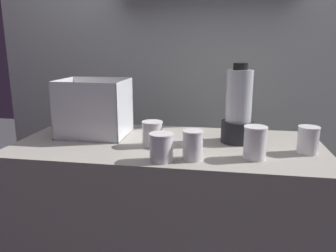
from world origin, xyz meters
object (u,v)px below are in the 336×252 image
Objects in this scene: blender_pitcher at (238,110)px; juice_cup_pomegranate_right at (255,144)px; juice_cup_mango_left at (161,149)px; juice_cup_orange_middle at (193,147)px; juice_cup_beet_far_left at (152,135)px; carrot_display_bin at (94,119)px; juice_cup_mango_far_right at (308,141)px.

blender_pitcher reaches higher than juice_cup_pomegranate_right.
juice_cup_orange_middle reaches higher than juice_cup_mango_left.
juice_cup_pomegranate_right is (0.06, -0.23, -0.09)m from blender_pitcher.
blender_pitcher is 2.75× the size of juice_cup_pomegranate_right.
blender_pitcher is 0.35m from juice_cup_orange_middle.
blender_pitcher is at bearing 18.23° from juice_cup_beet_far_left.
juice_cup_beet_far_left is (0.32, -0.13, -0.03)m from carrot_display_bin.
carrot_display_bin is at bearing 172.89° from juice_cup_mango_far_right.
juice_cup_beet_far_left is 0.21m from juice_cup_mango_left.
juice_cup_orange_middle is at bearing -122.96° from blender_pitcher.
juice_cup_mango_left is at bearing -38.69° from carrot_display_bin.
juice_cup_beet_far_left is 0.45m from juice_cup_pomegranate_right.
juice_cup_mango_left is 0.97× the size of juice_cup_mango_far_right.
juice_cup_mango_far_right is (0.98, -0.12, -0.03)m from carrot_display_bin.
juice_cup_orange_middle is 0.49m from juice_cup_mango_far_right.
juice_cup_beet_far_left is 0.97× the size of juice_cup_mango_far_right.
blender_pitcher is 0.32m from juice_cup_mango_far_right.
juice_cup_beet_far_left is at bearing -179.56° from juice_cup_mango_far_right.
juice_cup_mango_far_right reaches higher than juice_cup_beet_far_left.
carrot_display_bin reaches higher than juice_cup_mango_far_right.
juice_cup_pomegranate_right reaches higher than juice_cup_mango_far_right.
juice_cup_orange_middle is 0.25m from juice_cup_pomegranate_right.
blender_pitcher is 3.27× the size of juice_cup_mango_left.
carrot_display_bin is 2.85× the size of juice_cup_mango_far_right.
juice_cup_pomegranate_right is at bearing -154.03° from juice_cup_mango_far_right.
blender_pitcher is 3.18× the size of juice_cup_mango_far_right.
juice_cup_mango_far_right reaches higher than juice_cup_mango_left.
juice_cup_mango_far_right is (0.58, 0.20, 0.00)m from juice_cup_mango_left.
blender_pitcher is at bearing 57.04° from juice_cup_orange_middle.
juice_cup_pomegranate_right reaches higher than juice_cup_orange_middle.
juice_cup_orange_middle is (0.12, 0.04, -0.00)m from juice_cup_mango_left.
carrot_display_bin reaches higher than juice_cup_mango_left.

